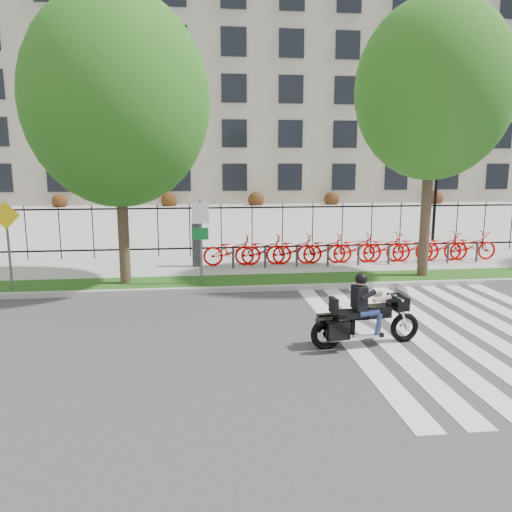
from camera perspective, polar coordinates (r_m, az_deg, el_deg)
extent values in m
plane|color=#39393C|center=(10.59, -1.42, -9.66)|extent=(120.00, 120.00, 0.00)
cube|color=#A6A49D|center=(14.48, -2.95, -3.82)|extent=(60.00, 0.20, 0.15)
cube|color=#234C13|center=(15.30, -3.16, -3.04)|extent=(60.00, 1.50, 0.15)
cube|color=#ABA8A0|center=(17.74, -3.68, -1.17)|extent=(60.00, 3.50, 0.15)
cube|color=#ABA8A0|center=(35.10, -5.26, 4.53)|extent=(80.00, 34.00, 0.10)
cube|color=gray|center=(55.28, -6.04, 16.99)|extent=(60.00, 20.00, 20.00)
cylinder|color=black|center=(24.53, 19.78, 6.00)|extent=(0.14, 0.14, 4.00)
cylinder|color=black|center=(24.47, 20.06, 10.43)|extent=(0.06, 0.70, 0.70)
sphere|color=white|center=(24.32, 19.33, 10.72)|extent=(0.36, 0.36, 0.36)
sphere|color=white|center=(24.63, 20.82, 10.61)|extent=(0.36, 0.36, 0.36)
cylinder|color=#392A1F|center=(15.10, -14.96, 3.84)|extent=(0.32, 0.32, 3.69)
ellipsoid|color=#1B5413|center=(15.11, -15.59, 16.78)|extent=(5.20, 5.20, 5.98)
cylinder|color=#392A1F|center=(16.53, 18.86, 5.21)|extent=(0.32, 0.32, 4.29)
ellipsoid|color=#1B5413|center=(16.62, 19.61, 17.48)|extent=(4.69, 4.69, 5.39)
cube|color=#2D2D33|center=(17.32, -6.73, 1.27)|extent=(0.35, 0.25, 1.50)
imported|color=#D90300|center=(17.40, -2.76, 0.63)|extent=(2.01, 0.70, 1.05)
cylinder|color=#2D2D33|center=(16.94, -2.64, -0.25)|extent=(0.08, 0.08, 0.70)
imported|color=#D90300|center=(17.51, 0.83, 0.70)|extent=(2.01, 0.70, 1.05)
cylinder|color=#2D2D33|center=(17.05, 1.05, -0.17)|extent=(0.08, 0.08, 0.70)
imported|color=#D90300|center=(17.68, 4.37, 0.77)|extent=(2.01, 0.70, 1.05)
cylinder|color=#2D2D33|center=(17.23, 4.68, -0.09)|extent=(0.08, 0.08, 0.70)
imported|color=#D90300|center=(17.93, 7.82, 0.83)|extent=(2.01, 0.70, 1.05)
cylinder|color=#2D2D33|center=(17.48, 8.21, -0.01)|extent=(0.08, 0.08, 0.70)
imported|color=#D90300|center=(18.23, 11.17, 0.89)|extent=(2.01, 0.70, 1.05)
cylinder|color=#2D2D33|center=(17.80, 11.64, 0.07)|extent=(0.08, 0.08, 0.70)
imported|color=#D90300|center=(18.60, 14.39, 0.95)|extent=(2.01, 0.70, 1.05)
cylinder|color=#2D2D33|center=(18.17, 14.93, 0.14)|extent=(0.08, 0.08, 0.70)
imported|color=#D90300|center=(19.02, 17.49, 1.00)|extent=(2.01, 0.70, 1.05)
cylinder|color=#2D2D33|center=(18.61, 18.08, 0.21)|extent=(0.08, 0.08, 0.70)
imported|color=#D90300|center=(19.50, 20.44, 1.04)|extent=(2.01, 0.70, 1.05)
cylinder|color=#2D2D33|center=(19.09, 21.08, 0.27)|extent=(0.08, 0.08, 0.70)
imported|color=#D90300|center=(20.03, 23.24, 1.08)|extent=(2.01, 0.70, 1.05)
cylinder|color=#2D2D33|center=(19.63, 23.92, 0.33)|extent=(0.08, 0.08, 0.70)
cylinder|color=#59595B|center=(14.68, -6.32, 1.60)|extent=(0.07, 0.07, 2.50)
cube|color=white|center=(14.53, -6.38, 4.89)|extent=(0.50, 0.03, 0.60)
cube|color=#0C6626|center=(14.60, -6.34, 2.55)|extent=(0.45, 0.03, 0.35)
cylinder|color=#59595B|center=(15.60, -26.42, 0.91)|extent=(0.07, 0.07, 2.40)
cube|color=yellow|center=(15.45, -26.74, 4.17)|extent=(0.78, 0.03, 0.78)
torus|color=black|center=(10.89, 16.60, -7.83)|extent=(0.63, 0.19, 0.63)
torus|color=black|center=(10.16, 8.06, -8.81)|extent=(0.67, 0.21, 0.66)
cube|color=black|center=(10.64, 15.90, -5.10)|extent=(0.33, 0.53, 0.27)
cube|color=#26262B|center=(10.62, 16.26, -3.99)|extent=(0.19, 0.47, 0.28)
cube|color=silver|center=(10.44, 12.28, -7.83)|extent=(0.58, 0.37, 0.36)
cube|color=black|center=(10.47, 13.69, -6.12)|extent=(0.53, 0.37, 0.24)
cube|color=black|center=(10.23, 10.73, -6.51)|extent=(0.67, 0.40, 0.13)
cube|color=black|center=(10.03, 8.87, -5.60)|extent=(0.13, 0.32, 0.31)
cube|color=black|center=(9.92, 9.40, -8.43)|extent=(0.47, 0.20, 0.36)
cube|color=black|center=(10.40, 8.23, -7.51)|extent=(0.47, 0.20, 0.36)
cube|color=black|center=(10.21, 11.72, -4.67)|extent=(0.26, 0.39, 0.47)
sphere|color=tan|center=(10.14, 11.93, -2.78)|extent=(0.21, 0.21, 0.21)
sphere|color=black|center=(10.13, 11.94, -2.58)|extent=(0.24, 0.24, 0.24)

